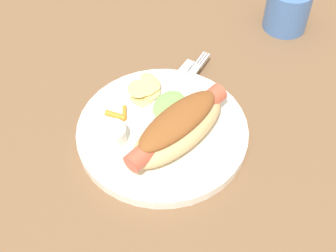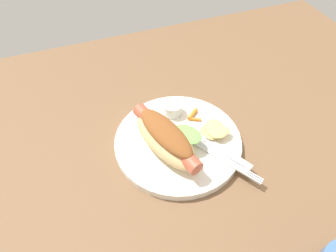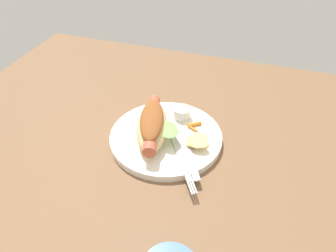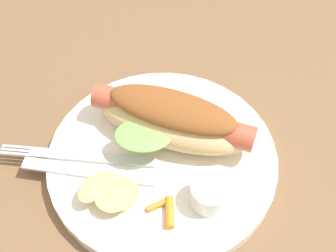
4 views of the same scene
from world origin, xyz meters
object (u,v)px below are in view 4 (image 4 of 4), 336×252
at_px(sauce_ramekin, 210,194).
at_px(knife, 89,172).
at_px(chips_pile, 109,190).
at_px(carrot_garnish, 166,210).
at_px(hot_dog, 171,118).
at_px(fork, 81,156).
at_px(plate, 162,158).

relative_size(sauce_ramekin, knife, 0.28).
xyz_separation_m(knife, chips_pile, (0.01, 0.04, 0.01)).
distance_m(knife, carrot_garnish, 0.09).
distance_m(hot_dog, fork, 0.11).
xyz_separation_m(fork, carrot_garnish, (-0.00, 0.11, 0.00)).
relative_size(plate, carrot_garnish, 6.95).
bearing_deg(fork, carrot_garnish, 150.74).
bearing_deg(plate, knife, -35.85).
distance_m(sauce_ramekin, chips_pile, 0.10).
xyz_separation_m(hot_dog, knife, (0.09, -0.04, -0.03)).
relative_size(plate, fork, 1.66).
bearing_deg(hot_dog, sauce_ramekin, 134.81).
xyz_separation_m(plate, carrot_garnish, (0.05, 0.05, 0.01)).
bearing_deg(chips_pile, sauce_ramekin, 123.97).
bearing_deg(chips_pile, knife, -100.59).
bearing_deg(carrot_garnish, knife, -81.97).
bearing_deg(hot_dog, chips_pile, 71.61).
xyz_separation_m(plate, knife, (0.07, -0.05, 0.01)).
xyz_separation_m(sauce_ramekin, fork, (0.04, -0.14, -0.01)).
bearing_deg(fork, hot_dog, -156.06).
distance_m(plate, chips_pile, 0.08).
height_order(plate, chips_pile, chips_pile).
bearing_deg(sauce_ramekin, plate, -102.31).
height_order(sauce_ramekin, chips_pile, sauce_ramekin).
xyz_separation_m(fork, chips_pile, (0.02, 0.06, 0.01)).
relative_size(sauce_ramekin, carrot_garnish, 1.11).
xyz_separation_m(knife, carrot_garnish, (-0.01, 0.09, 0.00)).
relative_size(plate, hot_dog, 1.38).
height_order(sauce_ramekin, knife, sauce_ramekin).
bearing_deg(sauce_ramekin, chips_pile, -56.03).
distance_m(plate, sauce_ramekin, 0.08).
bearing_deg(carrot_garnish, sauce_ramekin, 144.49).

